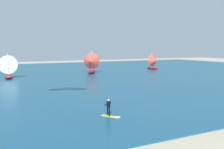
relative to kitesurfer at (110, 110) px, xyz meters
name	(u,v)px	position (x,y,z in m)	size (l,w,h in m)	color
ocean	(44,76)	(1.89, 37.76, -0.65)	(160.00, 90.00, 0.10)	navy
kitesurfer	(110,110)	(0.00, 0.00, 0.00)	(1.52, 1.96, 1.67)	yellow
sailboat_mid_left	(91,63)	(13.37, 37.28, 2.00)	(4.73, 5.11, 5.67)	maroon
sailboat_leading	(8,66)	(-5.78, 36.29, 1.88)	(3.92, 4.63, 5.43)	maroon
sailboat_far_left	(154,62)	(34.01, 39.46, 1.62)	(3.77, 4.30, 4.85)	maroon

